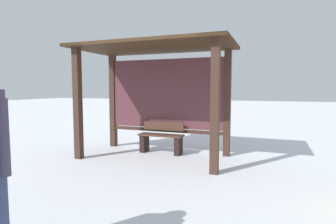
# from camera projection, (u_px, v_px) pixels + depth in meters

# --- Properties ---
(ground_plane) EXTENTS (60.00, 60.00, 0.00)m
(ground_plane) POSITION_uv_depth(u_px,v_px,m) (154.00, 157.00, 6.11)
(ground_plane) COLOR white
(bus_shelter) EXTENTS (3.47, 1.87, 2.49)m
(bus_shelter) POSITION_uv_depth(u_px,v_px,m) (159.00, 78.00, 6.21)
(bus_shelter) COLOR #3F271E
(bus_shelter) RESTS_ON ground
(bench_left_inside) EXTENTS (1.08, 0.36, 0.73)m
(bench_left_inside) POSITION_uv_depth(u_px,v_px,m) (161.00, 139.00, 6.48)
(bench_left_inside) COLOR #513528
(bench_left_inside) RESTS_ON ground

